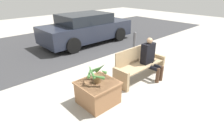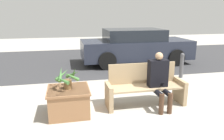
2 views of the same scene
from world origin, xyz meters
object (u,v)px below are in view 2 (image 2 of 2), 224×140
bench (145,86)px  potted_plant (67,78)px  parked_car (135,46)px  planter_box (69,100)px  person_seated (159,78)px  bollard_post (182,65)px

bench → potted_plant: (-1.71, -0.14, 0.36)m
potted_plant → bench: bearing=4.8°
potted_plant → parked_car: bearing=56.5°
bench → planter_box: size_ratio=2.11×
person_seated → planter_box: (-1.96, 0.05, -0.37)m
bollard_post → parked_car: bearing=108.7°
bench → person_seated: person_seated is taller
bench → person_seated: size_ratio=1.45×
bollard_post → person_seated: bearing=-130.3°
bench → bollard_post: bench is taller
potted_plant → bollard_post: (3.63, 1.91, -0.36)m
person_seated → potted_plant: 1.97m
person_seated → parked_car: bearing=78.7°
planter_box → potted_plant: 0.49m
planter_box → bench: bearing=5.0°
person_seated → parked_car: 4.41m
person_seated → planter_box: bearing=178.6°
planter_box → bollard_post: 4.10m
person_seated → bollard_post: bearing=49.7°
bench → person_seated: (0.25, -0.20, 0.24)m
person_seated → bollard_post: size_ratio=1.52×
potted_plant → bollard_post: bearing=27.7°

